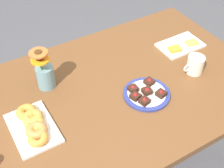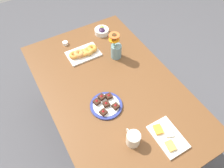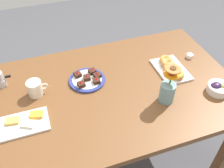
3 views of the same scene
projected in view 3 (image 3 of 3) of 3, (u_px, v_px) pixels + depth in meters
The scene contains 9 objects.
ground_plane at pixel (112, 152), 2.08m from camera, with size 6.00×6.00×0.00m, color #4C4C51.
dining_table at pixel (112, 98), 1.64m from camera, with size 1.60×1.00×0.74m.
coffee_mug at pixel (35, 88), 1.51m from camera, with size 0.13×0.09×0.10m.
grape_bowl at pixel (218, 88), 1.54m from camera, with size 0.13×0.13×0.07m.
cheese_platter at pixel (25, 123), 1.37m from camera, with size 0.26×0.17×0.03m.
croissant_platter at pixel (171, 68), 1.69m from camera, with size 0.19×0.29×0.05m.
jam_cup_honey at pixel (190, 56), 1.81m from camera, with size 0.05×0.05×0.03m.
dessert_plate at pixel (87, 79), 1.62m from camera, with size 0.24×0.24×0.05m.
flower_vase at pixel (168, 90), 1.45m from camera, with size 0.11×0.10×0.24m.
Camera 3 is at (-0.37, -1.07, 1.84)m, focal length 40.00 mm.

